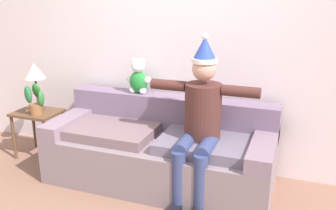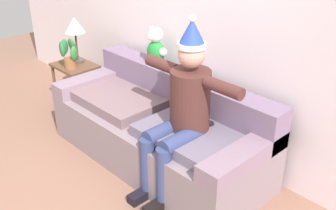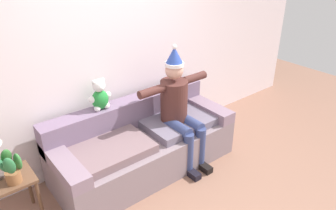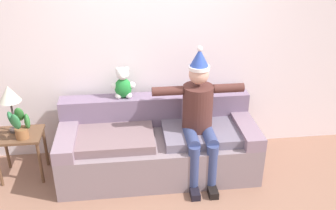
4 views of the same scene
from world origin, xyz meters
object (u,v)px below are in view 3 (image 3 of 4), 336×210
(potted_plant, at_px, (10,167))
(person_seated, at_px, (179,106))
(couch, at_px, (143,144))
(teddy_bear, at_px, (100,96))
(side_table, at_px, (7,188))

(potted_plant, bearing_deg, person_seated, -3.46)
(couch, bearing_deg, potted_plant, -178.32)
(person_seated, height_order, potted_plant, person_seated)
(teddy_bear, xyz_separation_m, potted_plant, (-1.13, -0.34, -0.27))
(teddy_bear, distance_m, side_table, 1.34)
(couch, height_order, person_seated, person_seated)
(couch, height_order, side_table, couch)
(side_table, bearing_deg, teddy_bear, 11.49)
(couch, xyz_separation_m, teddy_bear, (-0.37, 0.29, 0.67))
(teddy_bear, bearing_deg, couch, -38.09)
(couch, relative_size, teddy_bear, 5.92)
(couch, xyz_separation_m, side_table, (-1.57, 0.05, 0.12))
(teddy_bear, relative_size, potted_plant, 1.05)
(couch, height_order, potted_plant, potted_plant)
(potted_plant, bearing_deg, teddy_bear, 16.49)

